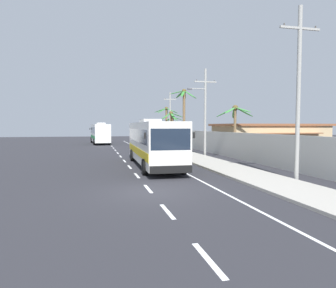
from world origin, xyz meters
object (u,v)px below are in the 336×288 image
(pedestrian_midwalk, at_px, (189,146))
(coach_bus_foreground, at_px, (153,142))
(roadside_building, at_px, (269,138))
(palm_fourth, at_px, (166,118))
(utility_pole_nearest, at_px, (298,90))
(palm_farthest, at_px, (235,118))
(utility_pole_mid, at_px, (205,109))
(pedestrian_near_kerb, at_px, (180,144))
(palm_second, at_px, (173,124))
(coach_bus_far_lane, at_px, (100,133))
(motorcycle_beside_bus, at_px, (162,149))
(utility_pole_far, at_px, (170,118))
(palm_third, at_px, (184,109))
(palm_nearest, at_px, (171,120))

(pedestrian_midwalk, bearing_deg, coach_bus_foreground, 40.31)
(roadside_building, bearing_deg, palm_fourth, 115.37)
(pedestrian_midwalk, distance_m, utility_pole_nearest, 14.92)
(palm_farthest, bearing_deg, utility_pole_mid, 125.30)
(pedestrian_midwalk, height_order, utility_pole_nearest, utility_pole_nearest)
(coach_bus_foreground, height_order, utility_pole_mid, utility_pole_mid)
(coach_bus_foreground, distance_m, pedestrian_near_kerb, 11.84)
(pedestrian_near_kerb, distance_m, palm_fourth, 15.73)
(pedestrian_midwalk, distance_m, palm_second, 23.21)
(coach_bus_far_lane, height_order, palm_farthest, palm_farthest)
(coach_bus_foreground, xyz_separation_m, utility_pole_mid, (6.77, 6.95, 2.93))
(palm_fourth, bearing_deg, coach_bus_foreground, -105.29)
(palm_second, bearing_deg, roadside_building, -72.55)
(palm_farthest, bearing_deg, pedestrian_midwalk, 152.35)
(motorcycle_beside_bus, relative_size, utility_pole_nearest, 0.20)
(utility_pole_far, relative_size, palm_second, 1.67)
(motorcycle_beside_bus, height_order, roadside_building, roadside_building)
(motorcycle_beside_bus, distance_m, utility_pole_mid, 6.16)
(coach_bus_foreground, height_order, motorcycle_beside_bus, coach_bus_foreground)
(coach_bus_far_lane, relative_size, utility_pole_mid, 1.19)
(pedestrian_midwalk, bearing_deg, motorcycle_beside_bus, -60.95)
(utility_pole_nearest, relative_size, palm_third, 1.26)
(coach_bus_far_lane, relative_size, palm_fourth, 1.71)
(coach_bus_foreground, distance_m, palm_fourth, 26.94)
(utility_pole_far, height_order, palm_second, utility_pole_far)
(coach_bus_far_lane, xyz_separation_m, palm_third, (10.17, -17.36, 3.39))
(utility_pole_nearest, bearing_deg, motorcycle_beside_bus, 104.34)
(coach_bus_far_lane, relative_size, palm_nearest, 2.08)
(coach_bus_far_lane, bearing_deg, palm_third, -59.64)
(palm_third, xyz_separation_m, roadside_building, (8.66, -5.69, -3.61))
(palm_third, bearing_deg, utility_pole_far, 89.39)
(palm_second, height_order, roadside_building, palm_second)
(coach_bus_foreground, bearing_deg, pedestrian_near_kerb, 64.32)
(pedestrian_near_kerb, relative_size, roadside_building, 0.13)
(coach_bus_far_lane, distance_m, pedestrian_midwalk, 26.73)
(motorcycle_beside_bus, xyz_separation_m, palm_third, (4.06, 5.49, 4.65))
(utility_pole_nearest, bearing_deg, palm_nearest, 92.30)
(utility_pole_nearest, height_order, palm_second, utility_pole_nearest)
(palm_third, bearing_deg, pedestrian_near_kerb, -113.55)
(pedestrian_midwalk, bearing_deg, utility_pole_far, -108.77)
(pedestrian_near_kerb, height_order, palm_second, palm_second)
(coach_bus_foreground, relative_size, palm_farthest, 2.44)
(coach_bus_foreground, xyz_separation_m, roadside_building, (15.32, 8.49, -0.21))
(motorcycle_beside_bus, distance_m, utility_pole_far, 14.35)
(motorcycle_beside_bus, distance_m, pedestrian_midwalk, 3.38)
(utility_pole_nearest, distance_m, palm_farthest, 12.30)
(coach_bus_foreground, distance_m, roadside_building, 17.52)
(utility_pole_far, height_order, roadside_building, utility_pole_far)
(palm_nearest, xyz_separation_m, palm_farthest, (2.99, -13.80, -0.04))
(utility_pole_nearest, distance_m, palm_nearest, 25.93)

